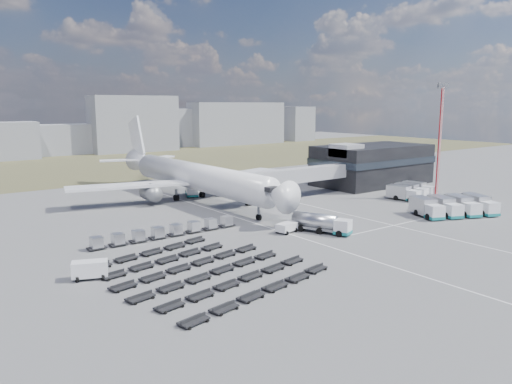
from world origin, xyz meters
TOP-DOWN VIEW (x-y plane):
  - ground at (0.00, 0.00)m, footprint 420.00×420.00m
  - grass_strip at (0.00, 110.00)m, footprint 420.00×90.00m
  - lane_markings at (9.77, 3.00)m, footprint 47.12×110.00m
  - terminal at (47.77, 23.96)m, footprint 30.40×16.40m
  - jet_bridge at (15.90, 20.42)m, footprint 30.30×3.80m
  - airliner at (0.00, 32.38)m, footprint 51.59×64.53m
  - skyline at (4.79, 150.08)m, footprint 305.13×27.33m
  - fuel_tanker at (2.76, -4.03)m, footprint 6.02×9.77m
  - pushback_tug at (-1.74, -0.72)m, footprint 3.91×2.78m
  - utility_van at (-34.27, -3.30)m, footprint 4.46×3.23m
  - catering_truck at (2.23, 36.99)m, footprint 4.76×6.51m
  - service_trucks_near at (31.42, -9.49)m, footprint 16.10×12.62m
  - service_trucks_far at (39.52, 5.77)m, footprint 10.38×8.45m
  - uld_row at (-18.45, 8.13)m, footprint 24.68×1.61m
  - baggage_dollies at (-22.71, -9.33)m, footprint 26.30×26.36m
  - floodlight_mast at (43.99, 2.48)m, footprint 2.33×1.92m

SIDE VIEW (x-z plane):
  - ground at x=0.00m, z-range 0.00..0.00m
  - grass_strip at x=0.00m, z-range 0.00..0.01m
  - lane_markings at x=9.77m, z-range 0.00..0.01m
  - baggage_dollies at x=-22.71m, z-range 0.00..0.72m
  - pushback_tug at x=-1.74m, z-range 0.00..1.57m
  - uld_row at x=-18.45m, z-range 0.16..1.83m
  - utility_van at x=-34.27m, z-range 0.00..2.19m
  - catering_truck at x=2.23m, z-range 0.03..2.80m
  - fuel_tanker at x=2.76m, z-range 0.00..3.10m
  - service_trucks_far at x=39.52m, z-range 0.12..2.99m
  - service_trucks_near at x=31.42m, z-range 0.14..3.29m
  - jet_bridge at x=15.90m, z-range 1.53..8.58m
  - terminal at x=47.77m, z-range -0.25..10.75m
  - airliner at x=0.00m, z-range -3.52..14.10m
  - skyline at x=4.79m, z-range -2.87..21.04m
  - floodlight_mast at x=43.99m, z-range 0.03..24.83m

